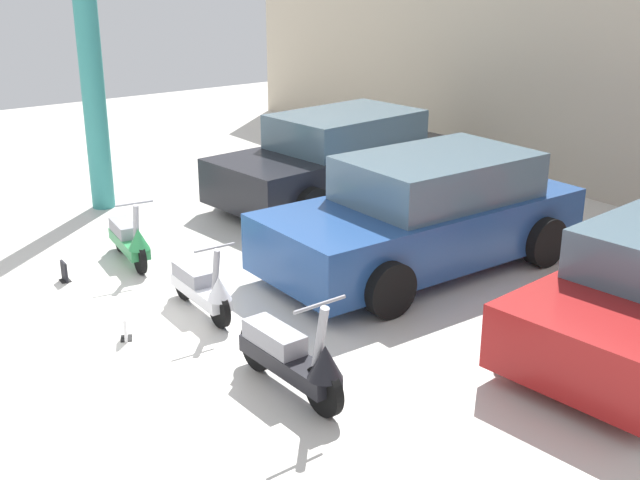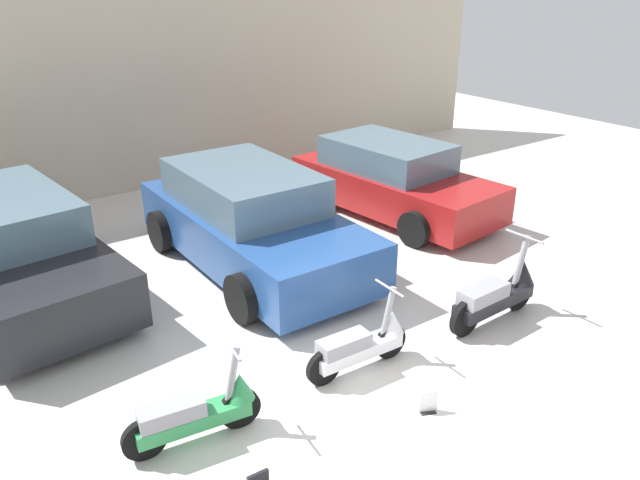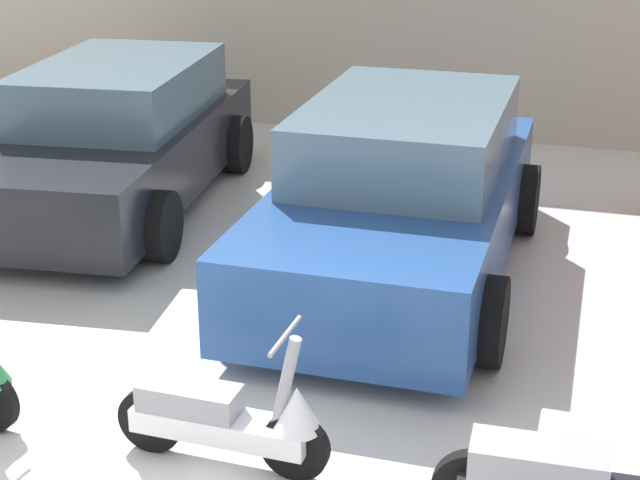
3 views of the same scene
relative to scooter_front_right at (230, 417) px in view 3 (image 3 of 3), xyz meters
The scene contains 3 objects.
scooter_front_right is the anchor object (origin of this frame).
car_rear_left 4.93m from the scooter_front_right, 124.26° to the left, with size 2.36×4.38×1.44m.
car_rear_center 3.14m from the scooter_front_right, 83.16° to the left, with size 2.13×4.36×1.48m.
Camera 3 is at (2.27, -3.64, 3.43)m, focal length 55.00 mm.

